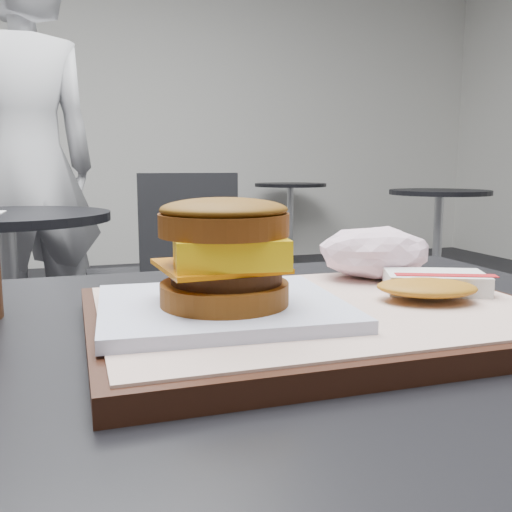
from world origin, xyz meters
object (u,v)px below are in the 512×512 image
(hash_brown, at_px, (432,284))
(neighbor_table, at_px, (8,271))
(serving_tray, at_px, (319,317))
(patron, at_px, (26,166))
(breakfast_sandwich, at_px, (224,266))
(crumpled_wrapper, at_px, (375,252))
(neighbor_chair, at_px, (160,267))

(hash_brown, relative_size, neighbor_table, 0.18)
(serving_tray, xyz_separation_m, patron, (-0.38, 2.27, 0.13))
(hash_brown, height_order, neighbor_table, hash_brown)
(breakfast_sandwich, relative_size, neighbor_table, 0.27)
(serving_tray, bearing_deg, neighbor_table, 104.04)
(serving_tray, xyz_separation_m, crumpled_wrapper, (0.11, 0.10, 0.04))
(breakfast_sandwich, height_order, patron, patron)
(serving_tray, relative_size, patron, 0.21)
(neighbor_chair, bearing_deg, breakfast_sandwich, -96.61)
(hash_brown, bearing_deg, neighbor_table, 107.60)
(breakfast_sandwich, xyz_separation_m, neighbor_table, (-0.33, 1.67, -0.28))
(crumpled_wrapper, bearing_deg, serving_tray, -138.03)
(crumpled_wrapper, height_order, patron, patron)
(serving_tray, relative_size, breakfast_sandwich, 1.89)
(hash_brown, height_order, crumpled_wrapper, crumpled_wrapper)
(breakfast_sandwich, relative_size, neighbor_chair, 0.23)
(breakfast_sandwich, distance_m, patron, 2.30)
(crumpled_wrapper, xyz_separation_m, neighbor_table, (-0.52, 1.56, -0.27))
(serving_tray, bearing_deg, neighbor_chair, 86.01)
(crumpled_wrapper, distance_m, neighbor_table, 1.67)
(serving_tray, height_order, hash_brown, hash_brown)
(neighbor_chair, relative_size, patron, 0.48)
(serving_tray, distance_m, patron, 2.30)
(serving_tray, bearing_deg, crumpled_wrapper, 41.97)
(breakfast_sandwich, height_order, neighbor_chair, breakfast_sandwich)
(breakfast_sandwich, distance_m, neighbor_chair, 1.86)
(hash_brown, relative_size, neighbor_chair, 0.15)
(serving_tray, relative_size, neighbor_chair, 0.43)
(serving_tray, relative_size, hash_brown, 2.85)
(neighbor_table, xyz_separation_m, neighbor_chair, (0.54, 0.16, -0.04))
(breakfast_sandwich, relative_size, hash_brown, 1.51)
(neighbor_table, bearing_deg, neighbor_chair, 16.13)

